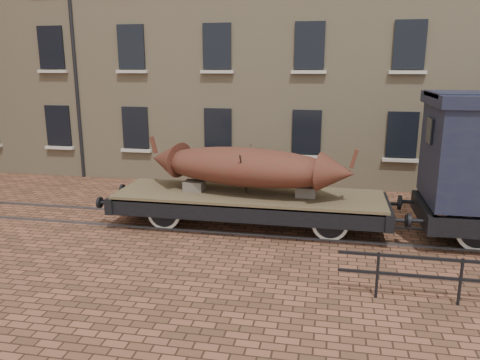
# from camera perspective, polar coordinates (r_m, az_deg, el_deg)

# --- Properties ---
(ground) EXTENTS (90.00, 90.00, 0.00)m
(ground) POSITION_cam_1_polar(r_m,az_deg,el_deg) (14.00, 2.55, -5.80)
(ground) COLOR #4F3222
(warehouse_cream) EXTENTS (40.00, 10.19, 14.00)m
(warehouse_cream) POSITION_cam_1_polar(r_m,az_deg,el_deg) (23.17, 14.54, 19.12)
(warehouse_cream) COLOR tan
(warehouse_cream) RESTS_ON ground
(rail_track) EXTENTS (30.00, 1.52, 0.06)m
(rail_track) POSITION_cam_1_polar(r_m,az_deg,el_deg) (13.99, 2.55, -5.68)
(rail_track) COLOR #59595E
(rail_track) RESTS_ON ground
(flatcar_wagon) EXTENTS (8.80, 2.39, 1.33)m
(flatcar_wagon) POSITION_cam_1_polar(r_m,az_deg,el_deg) (13.80, 1.06, -2.46)
(flatcar_wagon) COLOR brown
(flatcar_wagon) RESTS_ON ground
(iron_boat) EXTENTS (6.31, 2.66, 1.53)m
(iron_boat) POSITION_cam_1_polar(r_m,az_deg,el_deg) (13.57, 0.71, 1.64)
(iron_boat) COLOR #5A2218
(iron_boat) RESTS_ON flatcar_wagon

